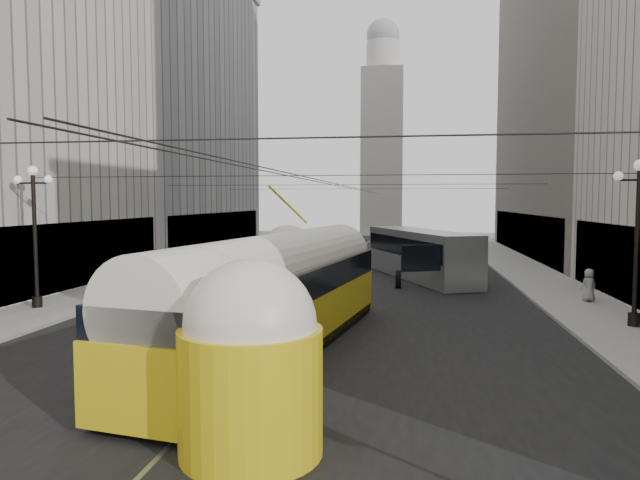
% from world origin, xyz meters
% --- Properties ---
extents(road, '(20.00, 85.00, 0.02)m').
position_xyz_m(road, '(0.00, 32.50, 0.00)').
color(road, black).
rests_on(road, ground).
extents(sidewalk_left, '(4.00, 72.00, 0.15)m').
position_xyz_m(sidewalk_left, '(-12.00, 36.00, 0.07)').
color(sidewalk_left, gray).
rests_on(sidewalk_left, ground).
extents(sidewalk_right, '(4.00, 72.00, 0.15)m').
position_xyz_m(sidewalk_right, '(12.00, 36.00, 0.07)').
color(sidewalk_right, gray).
rests_on(sidewalk_right, ground).
extents(rail_left, '(0.12, 85.00, 0.04)m').
position_xyz_m(rail_left, '(-0.75, 32.50, 0.00)').
color(rail_left, gray).
rests_on(rail_left, ground).
extents(rail_right, '(0.12, 85.00, 0.04)m').
position_xyz_m(rail_right, '(0.75, 32.50, 0.00)').
color(rail_right, gray).
rests_on(rail_right, ground).
extents(building_left_far, '(12.60, 28.60, 28.60)m').
position_xyz_m(building_left_far, '(-19.99, 48.00, 14.31)').
color(building_left_far, '#999999').
rests_on(building_left_far, ground).
extents(building_right_far, '(12.60, 32.60, 32.60)m').
position_xyz_m(building_right_far, '(20.00, 48.00, 16.31)').
color(building_right_far, '#514C47').
rests_on(building_right_far, ground).
extents(distant_tower, '(6.00, 6.00, 31.36)m').
position_xyz_m(distant_tower, '(0.00, 80.00, 14.97)').
color(distant_tower, '#B2AFA8').
rests_on(distant_tower, ground).
extents(lamppost_left_mid, '(1.86, 0.44, 6.37)m').
position_xyz_m(lamppost_left_mid, '(-12.60, 18.00, 3.74)').
color(lamppost_left_mid, black).
rests_on(lamppost_left_mid, sidewalk_left).
extents(lamppost_right_mid, '(1.86, 0.44, 6.37)m').
position_xyz_m(lamppost_right_mid, '(12.60, 18.00, 3.74)').
color(lamppost_right_mid, black).
rests_on(lamppost_right_mid, sidewalk_right).
extents(catenary, '(25.00, 72.00, 0.23)m').
position_xyz_m(catenary, '(0.12, 31.49, 5.88)').
color(catenary, black).
rests_on(catenary, ground).
extents(streetcar, '(5.25, 17.63, 3.91)m').
position_xyz_m(streetcar, '(-0.24, 12.74, 1.91)').
color(streetcar, gold).
rests_on(streetcar, ground).
extents(city_bus, '(7.02, 12.62, 3.09)m').
position_xyz_m(city_bus, '(4.71, 31.25, 1.69)').
color(city_bus, '#939698').
rests_on(city_bus, ground).
extents(sedan_white_far, '(2.14, 4.52, 1.39)m').
position_xyz_m(sedan_white_far, '(3.98, 40.06, 0.63)').
color(sedan_white_far, silver).
rests_on(sedan_white_far, ground).
extents(sedan_dark_far, '(3.21, 4.96, 1.45)m').
position_xyz_m(sedan_dark_far, '(-5.28, 54.36, 0.66)').
color(sedan_dark_far, black).
rests_on(sedan_dark_far, ground).
extents(pedestrian_sidewalk_right, '(0.89, 0.73, 1.57)m').
position_xyz_m(pedestrian_sidewalk_right, '(12.53, 23.38, 0.94)').
color(pedestrian_sidewalk_right, gray).
rests_on(pedestrian_sidewalk_right, sidewalk_right).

